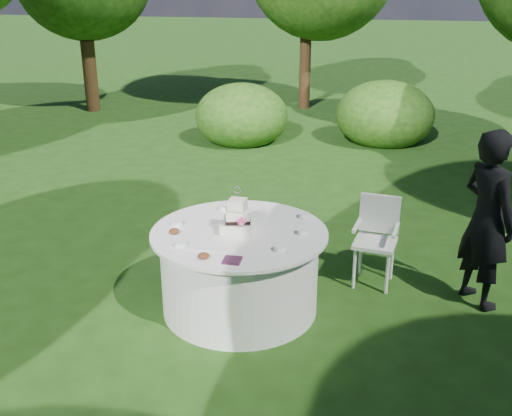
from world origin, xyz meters
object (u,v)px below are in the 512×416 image
Objects in this scene: napkins at (232,260)px; chair at (377,233)px; guest at (487,219)px; cake at (238,219)px; table at (240,270)px.

napkins is 0.16× the size of chair.
guest is 4.01× the size of cake.
table is at bearing 72.28° from guest.
napkins is 0.71m from table.
cake reaches higher than chair.
table is 3.78× the size of cake.
guest is at bearing 29.47° from napkins.
guest is at bearing 15.03° from table.
cake is at bearing -146.49° from chair.
cake is (-0.01, -0.00, 0.50)m from table.
table is (-2.14, -0.58, -0.44)m from guest.
napkins reaches higher than table.
guest is 1.06× the size of table.
table is (-0.08, 0.59, -0.39)m from napkins.
chair is (-0.95, 0.22, -0.31)m from guest.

